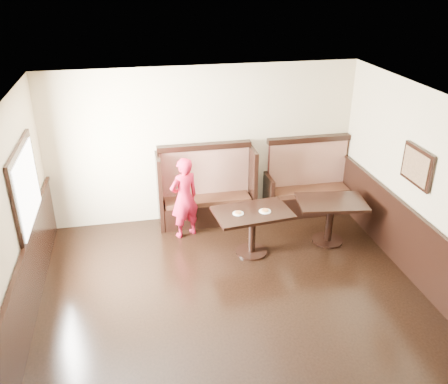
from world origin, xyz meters
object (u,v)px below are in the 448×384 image
object	(u,v)px
table_main	(252,221)
table_neighbor	(331,211)
child	(184,198)
booth_main	(206,194)
booth_neighbor	(308,187)

from	to	relation	value
table_main	table_neighbor	world-z (taller)	table_neighbor
table_main	child	size ratio (longest dim) A/B	0.88
booth_main	table_neighbor	bearing A→B (deg)	-31.38
booth_main	child	xyz separation A→B (m)	(-0.45, -0.47, 0.20)
booth_main	booth_neighbor	bearing A→B (deg)	-0.05
booth_neighbor	child	xyz separation A→B (m)	(-2.40, -0.47, 0.24)
booth_main	child	bearing A→B (deg)	-133.86
booth_main	child	world-z (taller)	booth_main
table_main	child	distance (m)	1.27
table_neighbor	table_main	bearing A→B (deg)	-168.19
booth_main	child	size ratio (longest dim) A/B	1.21
table_main	table_neighbor	xyz separation A→B (m)	(1.37, 0.09, -0.01)
booth_neighbor	child	distance (m)	2.46
child	table_main	bearing A→B (deg)	118.12
booth_neighbor	child	world-z (taller)	booth_neighbor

